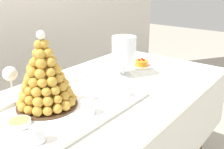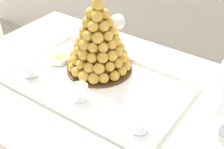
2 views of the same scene
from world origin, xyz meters
TOP-DOWN VIEW (x-y plane):
  - buffet_table at (0.00, 0.00)m, footprint 1.60×0.81m
  - serving_tray at (-0.19, -0.01)m, footprint 0.66×0.41m
  - croquembouche at (-0.24, 0.08)m, footprint 0.26×0.26m
  - dessert_cup_left at (-0.43, -0.11)m, footprint 0.05×0.05m
  - dessert_cup_mid_left at (-0.18, -0.11)m, footprint 0.06×0.06m
  - dessert_cup_centre at (0.07, -0.13)m, footprint 0.05×0.05m
  - creme_brulee_ramekin at (-0.41, 0.03)m, footprint 0.09×0.09m
  - macaron_goblet at (0.29, 0.05)m, footprint 0.14×0.14m
  - fruit_tart_plate at (0.50, 0.06)m, footprint 0.17×0.17m
  - wine_glass at (-0.29, 0.27)m, footprint 0.07×0.07m

SIDE VIEW (x-z plane):
  - buffet_table at x=0.00m, z-range 0.26..0.98m
  - serving_tray at x=-0.19m, z-range 0.72..0.74m
  - fruit_tart_plate at x=0.50m, z-range 0.71..0.77m
  - creme_brulee_ramekin at x=-0.41m, z-range 0.74..0.76m
  - dessert_cup_centre at x=0.07m, z-range 0.73..0.78m
  - dessert_cup_left at x=-0.43m, z-range 0.73..0.79m
  - dessert_cup_mid_left at x=-0.18m, z-range 0.73..0.79m
  - wine_glass at x=-0.29m, z-range 0.77..0.93m
  - croquembouche at x=-0.24m, z-range 0.70..1.03m
  - macaron_goblet at x=0.29m, z-range 0.75..1.00m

